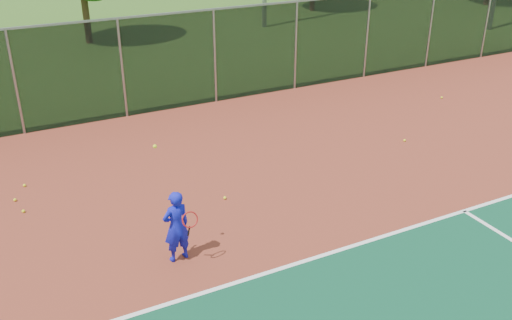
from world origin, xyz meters
The scene contains 9 objects.
court_apron centered at (0.00, 2.00, 0.01)m, with size 30.00×20.00×0.02m, color maroon.
fence_back centered at (0.00, 12.00, 1.56)m, with size 30.00×0.06×3.03m.
tennis_player centered at (-4.16, 4.17, 0.75)m, with size 0.59×0.62×2.39m.
practice_ball_0 centered at (-6.58, 7.32, 0.06)m, with size 0.07×0.07×0.07m, color yellow.
practice_ball_1 centered at (-6.69, 7.93, 0.06)m, with size 0.07×0.07×0.07m, color yellow.
practice_ball_2 centered at (-2.44, 5.87, 0.06)m, with size 0.07×0.07×0.07m, color yellow.
practice_ball_3 centered at (3.36, 6.57, 0.06)m, with size 0.07×0.07×0.07m, color yellow.
practice_ball_4 centered at (6.84, 8.81, 0.06)m, with size 0.07×0.07×0.07m, color yellow.
practice_ball_6 centered at (-6.41, 8.57, 0.06)m, with size 0.07×0.07×0.07m, color yellow.
Camera 1 is at (-6.92, -4.50, 6.41)m, focal length 40.00 mm.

